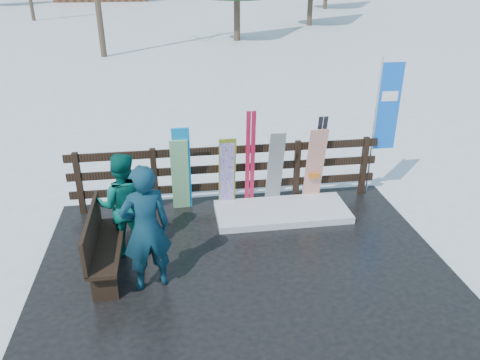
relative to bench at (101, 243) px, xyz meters
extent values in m
plane|color=white|center=(2.01, -0.30, -0.60)|extent=(700.00, 700.00, 0.00)
cube|color=black|center=(2.01, -0.30, -0.56)|extent=(6.00, 5.00, 0.08)
cube|color=black|center=(-0.59, 1.90, 0.06)|extent=(0.10, 0.10, 1.15)
cube|color=black|center=(0.71, 1.90, 0.06)|extent=(0.10, 0.10, 1.15)
cube|color=black|center=(2.01, 1.90, 0.06)|extent=(0.10, 0.10, 1.15)
cube|color=black|center=(3.31, 1.90, 0.06)|extent=(0.10, 0.10, 1.15)
cube|color=black|center=(4.61, 1.90, 0.06)|extent=(0.10, 0.10, 1.15)
cube|color=black|center=(2.01, 1.90, -0.17)|extent=(5.60, 0.05, 0.14)
cube|color=black|center=(2.01, 1.90, 0.18)|extent=(5.60, 0.05, 0.14)
cube|color=black|center=(2.01, 1.90, 0.53)|extent=(5.60, 0.05, 0.14)
cube|color=white|center=(2.91, 1.30, -0.46)|extent=(2.33, 1.00, 0.12)
cube|color=black|center=(0.07, 0.00, -0.07)|extent=(0.40, 1.50, 0.06)
cube|color=black|center=(0.07, -0.60, -0.29)|extent=(0.34, 0.06, 0.45)
cube|color=black|center=(0.07, 0.60, -0.29)|extent=(0.34, 0.06, 0.45)
cube|color=black|center=(-0.11, 0.00, 0.20)|extent=(0.05, 1.50, 0.50)
cube|color=#0A9AEA|center=(1.20, 1.68, 0.30)|extent=(0.30, 0.38, 1.64)
cube|color=white|center=(1.16, 1.68, 0.20)|extent=(0.30, 0.36, 1.43)
cube|color=#D9F329|center=(1.99, 1.68, 0.18)|extent=(0.30, 0.29, 1.39)
cube|color=white|center=(1.98, 1.68, 0.15)|extent=(0.25, 0.26, 1.32)
cube|color=black|center=(2.85, 1.68, 0.21)|extent=(0.28, 0.35, 1.46)
cube|color=silver|center=(3.58, 1.68, 0.22)|extent=(0.33, 0.30, 1.48)
cube|color=#B11535|center=(2.36, 1.75, 0.40)|extent=(0.07, 0.19, 1.82)
cube|color=#B11535|center=(2.45, 1.75, 0.40)|extent=(0.07, 0.19, 1.82)
cube|color=black|center=(3.61, 1.75, 0.33)|extent=(0.08, 0.27, 1.68)
cube|color=black|center=(3.70, 1.75, 0.33)|extent=(0.08, 0.27, 1.68)
cylinder|color=silver|center=(4.75, 1.95, 0.78)|extent=(0.04, 0.04, 2.60)
cube|color=blue|center=(4.97, 1.95, 1.18)|extent=(0.42, 0.02, 1.60)
imported|color=#0D424A|center=(0.66, -0.37, 0.39)|extent=(0.75, 0.59, 1.81)
imported|color=#06554A|center=(0.29, 0.55, 0.29)|extent=(0.81, 0.65, 1.62)
camera|label=1|loc=(1.11, -5.77, 3.58)|focal=35.00mm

